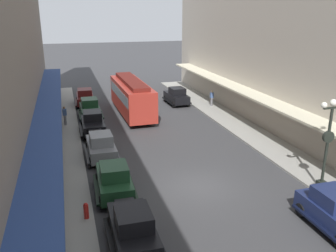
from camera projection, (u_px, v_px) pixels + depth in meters
ground_plane at (197, 187)px, 20.49m from camera, size 200.00×200.00×0.00m
sidewalk_left at (62, 204)px, 18.46m from camera, size 3.00×60.00×0.15m
sidewalk_right at (309, 170)px, 22.47m from camera, size 3.00×60.00×0.15m
parked_car_0 at (101, 145)px, 24.13m from camera, size 2.17×4.27×1.84m
parked_car_1 at (336, 211)px, 16.25m from camera, size 2.16×4.27×1.84m
parked_car_2 at (177, 96)px, 38.30m from camera, size 2.27×4.31×1.84m
parked_car_3 at (85, 97)px, 37.72m from camera, size 2.24×4.30×1.84m
parked_car_4 at (114, 179)px, 19.34m from camera, size 2.27×4.30×1.84m
parked_car_5 at (90, 108)px, 33.27m from camera, size 2.20×4.28×1.84m
parked_car_6 at (93, 123)px, 29.01m from camera, size 2.18×4.28×1.84m
parked_car_7 at (133, 227)px, 15.00m from camera, size 2.17×4.27×1.84m
streetcar at (132, 95)px, 34.12m from camera, size 2.72×9.65×3.46m
lamp_post_with_clock at (328, 141)px, 19.01m from camera, size 1.42×0.44×5.16m
fire_hydrant at (86, 210)px, 16.98m from camera, size 0.24×0.24×0.82m
pedestrian_0 at (212, 98)px, 37.06m from camera, size 0.36×0.24×1.64m
pedestrian_1 at (65, 115)px, 30.88m from camera, size 0.36×0.24×1.64m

